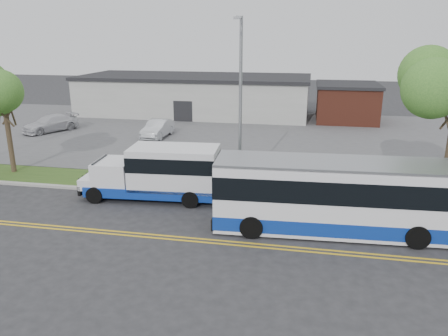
% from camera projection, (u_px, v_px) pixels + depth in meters
% --- Properties ---
extents(ground, '(140.00, 140.00, 0.00)m').
position_uv_depth(ground, '(176.00, 204.00, 23.34)').
color(ground, '#28282B').
rests_on(ground, ground).
extents(lane_line_north, '(70.00, 0.12, 0.01)m').
position_uv_depth(lane_line_north, '(151.00, 234.00, 19.73)').
color(lane_line_north, gold).
rests_on(lane_line_north, ground).
extents(lane_line_south, '(70.00, 0.12, 0.01)m').
position_uv_depth(lane_line_south, '(148.00, 237.00, 19.45)').
color(lane_line_south, gold).
rests_on(lane_line_south, ground).
extents(curb, '(80.00, 0.30, 0.15)m').
position_uv_depth(curb, '(182.00, 195.00, 24.35)').
color(curb, '#9E9B93').
rests_on(curb, ground).
extents(verge, '(80.00, 3.30, 0.10)m').
position_uv_depth(verge, '(190.00, 185.00, 26.05)').
color(verge, '#274717').
rests_on(verge, ground).
extents(parking_lot, '(80.00, 25.00, 0.10)m').
position_uv_depth(parking_lot, '(232.00, 135.00, 39.28)').
color(parking_lot, '#4C4C4F').
rests_on(parking_lot, ground).
extents(commercial_building, '(25.40, 10.40, 4.35)m').
position_uv_depth(commercial_building, '(195.00, 95.00, 49.15)').
color(commercial_building, '#9E9E99').
rests_on(commercial_building, ground).
extents(brick_wing, '(6.30, 7.30, 3.90)m').
position_uv_depth(brick_wing, '(347.00, 102.00, 45.24)').
color(brick_wing, brown).
rests_on(brick_wing, ground).
extents(tree_west, '(4.40, 4.40, 6.91)m').
position_uv_depth(tree_west, '(3.00, 94.00, 27.06)').
color(tree_west, '#392B1F').
rests_on(tree_west, verge).
extents(streetlight_near, '(0.35, 1.53, 9.50)m').
position_uv_depth(streetlight_near, '(240.00, 100.00, 23.82)').
color(streetlight_near, gray).
rests_on(streetlight_near, verge).
extents(shuttle_bus, '(7.78, 3.02, 2.92)m').
position_uv_depth(shuttle_bus, '(161.00, 171.00, 23.68)').
color(shuttle_bus, navy).
rests_on(shuttle_bus, ground).
extents(transit_bus, '(12.06, 3.38, 3.31)m').
position_uv_depth(transit_bus, '(347.00, 197.00, 19.57)').
color(transit_bus, white).
rests_on(transit_bus, ground).
extents(pedestrian, '(0.85, 0.71, 2.01)m').
position_uv_depth(pedestrian, '(138.00, 160.00, 27.45)').
color(pedestrian, black).
rests_on(pedestrian, verge).
extents(parked_car_a, '(1.72, 4.61, 1.50)m').
position_uv_depth(parked_car_a, '(158.00, 129.00, 37.89)').
color(parked_car_a, silver).
rests_on(parked_car_a, parking_lot).
extents(parked_car_b, '(4.25, 5.49, 1.49)m').
position_uv_depth(parked_car_b, '(50.00, 123.00, 40.17)').
color(parked_car_b, silver).
rests_on(parked_car_b, parking_lot).
extents(grocery_bag_left, '(0.32, 0.32, 0.32)m').
position_uv_depth(grocery_bag_left, '(133.00, 174.00, 27.52)').
color(grocery_bag_left, white).
rests_on(grocery_bag_left, verge).
extents(grocery_bag_right, '(0.32, 0.32, 0.32)m').
position_uv_depth(grocery_bag_right, '(145.00, 172.00, 27.88)').
color(grocery_bag_right, white).
rests_on(grocery_bag_right, verge).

